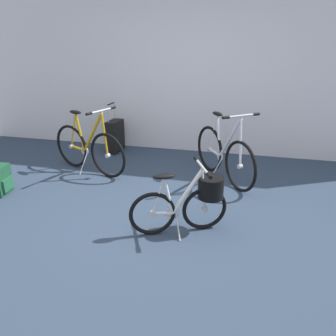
% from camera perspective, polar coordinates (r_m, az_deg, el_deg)
% --- Properties ---
extents(ground_plane, '(7.65, 7.65, 0.00)m').
position_cam_1_polar(ground_plane, '(3.65, -3.04, -9.46)').
color(ground_plane, '#2D3D51').
extents(back_wall, '(7.65, 0.10, 3.01)m').
position_cam_1_polar(back_wall, '(5.63, 4.29, 17.82)').
color(back_wall, silver).
rests_on(back_wall, ground_plane).
extents(folding_bike_foreground, '(0.93, 0.57, 0.72)m').
position_cam_1_polar(folding_bike_foreground, '(3.38, 4.00, -5.31)').
color(folding_bike_foreground, black).
rests_on(folding_bike_foreground, ground_plane).
extents(display_bike_left, '(1.31, 0.63, 0.97)m').
position_cam_1_polar(display_bike_left, '(4.98, -13.30, 3.33)').
color(display_bike_left, black).
rests_on(display_bike_left, ground_plane).
extents(display_bike_right, '(0.89, 1.16, 0.99)m').
position_cam_1_polar(display_bike_right, '(4.63, 9.43, 2.34)').
color(display_bike_right, black).
rests_on(display_bike_right, ground_plane).
extents(rolling_suitcase, '(0.21, 0.38, 0.83)m').
position_cam_1_polar(rolling_suitcase, '(5.80, -8.94, 5.44)').
color(rolling_suitcase, black).
rests_on(rolling_suitcase, ground_plane).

